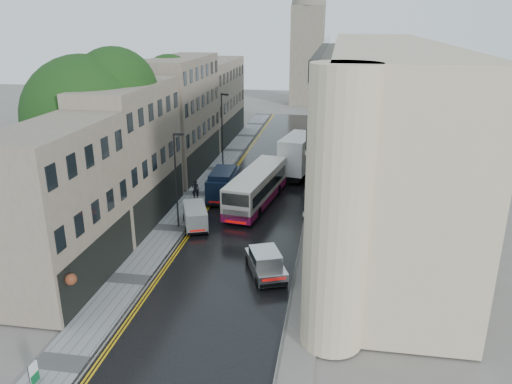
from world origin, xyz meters
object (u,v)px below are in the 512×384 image
(navy_van, at_px, (208,190))
(lamp_post_near, at_px, (176,182))
(lamp_post_far, at_px, (222,133))
(white_van, at_px, (187,224))
(cream_bus, at_px, (232,198))
(white_lorry, at_px, (283,159))
(pedestrian, at_px, (195,189))
(tree_far, at_px, (152,117))
(tree_near, at_px, (88,138))
(silver_hatchback, at_px, (258,275))
(estate_sign, at_px, (34,373))

(navy_van, relative_size, lamp_post_near, 0.74)
(lamp_post_far, bearing_deg, white_van, -62.73)
(lamp_post_near, bearing_deg, lamp_post_far, 75.55)
(cream_bus, bearing_deg, white_lorry, 81.62)
(pedestrian, bearing_deg, tree_far, -61.56)
(tree_near, distance_m, tree_far, 13.02)
(lamp_post_far, bearing_deg, silver_hatchback, -48.14)
(estate_sign, bearing_deg, white_van, 86.61)
(cream_bus, relative_size, navy_van, 1.99)
(navy_van, height_order, lamp_post_far, lamp_post_far)
(white_lorry, height_order, silver_hatchback, white_lorry)
(navy_van, bearing_deg, silver_hatchback, -65.36)
(lamp_post_near, bearing_deg, cream_bus, 28.71)
(pedestrian, distance_m, lamp_post_far, 9.70)
(pedestrian, bearing_deg, navy_van, 130.91)
(tree_far, bearing_deg, white_lorry, 1.73)
(white_van, relative_size, estate_sign, 3.82)
(cream_bus, distance_m, lamp_post_near, 5.55)
(lamp_post_far, bearing_deg, cream_bus, -49.52)
(cream_bus, bearing_deg, white_van, -111.47)
(white_lorry, relative_size, silver_hatchback, 1.95)
(white_lorry, distance_m, silver_hatchback, 22.05)
(white_van, bearing_deg, cream_bus, 39.20)
(silver_hatchback, bearing_deg, tree_near, 128.12)
(silver_hatchback, height_order, lamp_post_near, lamp_post_near)
(tree_far, xyz_separation_m, pedestrian, (6.46, -7.03, -5.19))
(tree_far, height_order, estate_sign, tree_far)
(tree_far, xyz_separation_m, white_van, (7.90, -14.59, -5.33))
(white_lorry, height_order, white_van, white_lorry)
(tree_near, height_order, white_van, tree_near)
(cream_bus, relative_size, lamp_post_near, 1.48)
(pedestrian, height_order, lamp_post_far, lamp_post_far)
(white_van, height_order, estate_sign, white_van)
(lamp_post_far, bearing_deg, pedestrian, -69.06)
(navy_van, distance_m, estate_sign, 23.95)
(silver_hatchback, distance_m, estate_sign, 13.50)
(tree_far, relative_size, cream_bus, 1.11)
(white_lorry, relative_size, navy_van, 1.51)
(white_lorry, height_order, lamp_post_far, lamp_post_far)
(cream_bus, distance_m, white_lorry, 10.94)
(navy_van, distance_m, pedestrian, 1.81)
(navy_van, bearing_deg, tree_far, 132.88)
(pedestrian, height_order, estate_sign, pedestrian)
(tree_far, height_order, white_van, tree_far)
(white_lorry, distance_m, estate_sign, 33.28)
(pedestrian, relative_size, lamp_post_near, 0.24)
(tree_far, bearing_deg, navy_van, -45.50)
(white_lorry, xyz_separation_m, lamp_post_far, (-6.76, 1.68, 2.05))
(tree_near, height_order, white_lorry, tree_near)
(white_van, xyz_separation_m, lamp_post_far, (-0.96, 16.69, 3.39))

